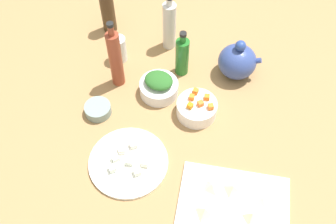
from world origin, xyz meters
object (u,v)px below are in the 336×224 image
plate_tofu (128,162)px  drinking_glass_0 (119,49)px  teapot (237,61)px  bottle_3 (108,10)px  bottle_1 (115,59)px  bowl_small_side (98,109)px  cutting_board (233,204)px  bottle_0 (169,25)px  bottle_2 (183,56)px  bowl_greens (159,88)px  bowl_carrots (197,109)px

plate_tofu → drinking_glass_0: 46.49cm
teapot → drinking_glass_0: (-44.77, -2.56, -1.34)cm
bottle_3 → bottle_1: bearing=-66.0°
plate_tofu → bowl_small_side: size_ratio=2.78×
cutting_board → plate_tofu: (-34.90, 6.70, 0.10)cm
teapot → bottle_0: (-27.73, 9.06, 3.86)cm
bottle_0 → bottle_3: 26.25cm
cutting_board → bottle_0: (-33.82, 61.73, 10.06)cm
bottle_1 → bottle_2: bearing=24.8°
plate_tofu → bottle_3: bottle_3 is taller
cutting_board → teapot: 53.38cm
teapot → cutting_board: bearing=-83.4°
bottle_1 → drinking_glass_0: bottle_1 is taller
plate_tofu → bottle_0: (1.08, 55.03, 9.96)cm
bottle_1 → teapot: bearing=18.2°
bowl_greens → bottle_2: (6.24, 12.03, 5.79)cm
plate_tofu → bottle_0: bearing=88.9°
bowl_carrots → bottle_1: 33.31cm
bottle_2 → drinking_glass_0: (-25.00, 0.94, -2.98)cm
bottle_1 → drinking_glass_0: size_ratio=2.67×
bowl_greens → bottle_1: (-15.90, 1.79, 9.89)cm
plate_tofu → bottle_1: bearing=112.1°
cutting_board → bottle_1: (-48.00, 38.93, 11.94)cm
bottle_1 → bowl_carrots: bearing=-14.3°
bowl_greens → drinking_glass_0: size_ratio=1.31×
bottle_1 → bottle_0: bearing=58.1°
bowl_greens → teapot: bearing=30.9°
drinking_glass_0 → bottle_0: bearing=34.3°
cutting_board → drinking_glass_0: 71.56cm
bowl_carrots → drinking_glass_0: 38.85cm
bottle_1 → bottle_3: 29.11cm
bowl_carrots → bottle_0: bottle_0 is taller
bottle_3 → bottle_0: bearing=-8.1°
bottle_3 → teapot: bearing=-13.4°
bowl_greens → bottle_1: size_ratio=0.49×
bowl_greens → bowl_small_side: bowl_greens is taller
plate_tofu → bottle_1: (-13.09, 32.23, 11.84)cm
drinking_glass_0 → bowl_greens: bearing=-34.7°
plate_tofu → cutting_board: bearing=-10.9°
cutting_board → drinking_glass_0: (-50.86, 50.11, 4.85)cm
cutting_board → bowl_small_side: size_ratio=3.59×
bottle_0 → bottle_1: bottle_1 is taller
bowl_greens → bottle_2: bottle_2 is taller
bottle_2 → bottle_3: size_ratio=0.85×
plate_tofu → teapot: 54.60cm
bowl_greens → drinking_glass_0: (-18.76, 12.97, 2.81)cm
bowl_small_side → bottle_1: 18.83cm
bottle_1 → bottle_2: 24.74cm
drinking_glass_0 → bottle_1: bearing=-75.6°
cutting_board → bowl_carrots: size_ratio=2.36×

